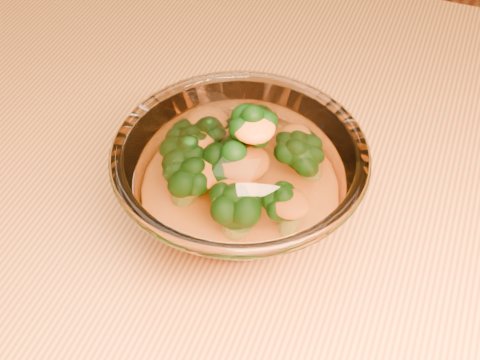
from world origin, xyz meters
TOP-DOWN VIEW (x-y plane):
  - table at (0.00, 0.00)m, footprint 1.20×0.80m
  - glass_bowl at (-0.04, -0.00)m, footprint 0.19×0.19m
  - cheese_sauce at (-0.04, -0.00)m, footprint 0.11×0.11m
  - broccoli_heap at (-0.04, 0.01)m, footprint 0.13×0.13m

SIDE VIEW (x-z plane):
  - table at x=0.00m, z-range 0.28..1.03m
  - cheese_sauce at x=-0.04m, z-range 0.76..0.79m
  - glass_bowl at x=-0.04m, z-range 0.75..0.84m
  - broccoli_heap at x=-0.04m, z-range 0.77..0.85m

